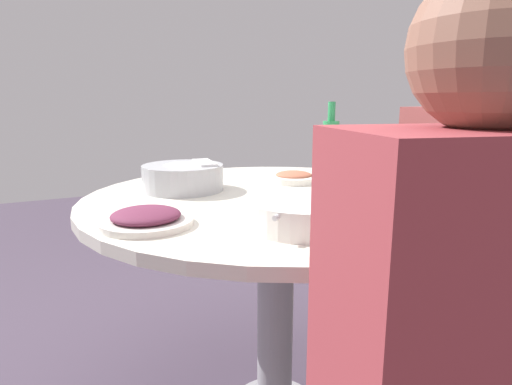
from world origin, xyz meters
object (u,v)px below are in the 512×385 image
Objects in this scene: round_dining_table at (276,231)px; rice_bowl at (183,177)px; tea_cup_near at (199,169)px; diner_left at (444,169)px; tea_cup_far at (423,221)px; dish_tofu_braise at (294,177)px; dish_eggplant at (146,218)px; dish_shrimp at (435,198)px; diner_right at (464,340)px; dish_noodles at (391,180)px; green_bottle at (330,146)px; stool_for_diner_left at (433,289)px; soup_bowl at (304,214)px.

round_dining_table is 4.50× the size of rice_bowl.
rice_bowl reaches higher than tea_cup_near.
diner_left reaches higher than round_dining_table.
round_dining_table is at bearing -77.51° from tea_cup_near.
dish_tofu_braise is at bearing 83.71° from tea_cup_far.
round_dining_table is 0.49m from dish_eggplant.
rice_bowl reaches higher than dish_shrimp.
diner_right is at bearing -137.93° from diner_left.
dish_eggplant is at bearing -171.63° from dish_noodles.
green_bottle is 0.53m from tea_cup_near.
diner_left is at bearing 12.13° from dish_eggplant.
dish_eggplant reaches higher than stool_for_diner_left.
soup_bowl is at bearing -151.02° from dish_noodles.
stool_for_diner_left is (0.44, 0.15, -0.56)m from dish_noodles.
green_bottle is (0.62, 0.04, 0.07)m from rice_bowl.
diner_left is (0.72, -0.05, -0.01)m from dish_tofu_braise.
round_dining_table is at bearing 72.32° from soup_bowl.
green_bottle is 0.38× the size of diner_left.
rice_bowl is at bearing 103.73° from soup_bowl.
tea_cup_near reaches higher than dish_noodles.
green_bottle is (0.02, 0.55, 0.10)m from dish_shrimp.
dish_tofu_braise is (0.17, 0.18, 0.13)m from round_dining_table.
diner_right is (0.04, -1.06, -0.04)m from rice_bowl.
green_bottle is at bearing -22.88° from tea_cup_near.
tea_cup_near reaches higher than dish_eggplant.
stool_for_diner_left is (0.72, -0.05, -0.56)m from dish_tofu_braise.
soup_bowl is 0.58m from dish_tofu_braise.
stool_for_diner_left is at bearing -4.19° from rice_bowl.
green_bottle reaches higher than rice_bowl.
soup_bowl is (-0.11, -0.33, 0.15)m from round_dining_table.
stool_for_diner_left is (0.89, 0.13, -0.43)m from round_dining_table.
tea_cup_near is (-0.48, 0.20, -0.09)m from green_bottle.
soup_bowl is 1.32× the size of dish_shrimp.
dish_shrimp reaches higher than round_dining_table.
rice_bowl is at bearing 115.01° from tea_cup_far.
dish_noodles is 0.73m from tea_cup_near.
soup_bowl is 1.39× the size of dish_tofu_braise.
tea_cup_far reaches higher than stool_for_diner_left.
round_dining_table is 0.51m from green_bottle.
dish_noodles is 0.73m from stool_for_diner_left.
dish_tofu_braise is (0.28, 0.51, -0.01)m from soup_bowl.
diner_right reaches higher than dish_noodles.
diner_left is (1.33, 0.29, -0.01)m from dish_eggplant.
round_dining_table is 4.17× the size of green_bottle.
rice_bowl is at bearing 175.81° from diner_left.
round_dining_table is 5.84× the size of dish_shrimp.
tea_cup_far is at bearing -126.16° from dish_noodles.
dish_shrimp is at bearing -140.96° from stool_for_diner_left.
tea_cup_near is at bearing 157.12° from green_bottle.
tea_cup_far is 0.09× the size of diner_left.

